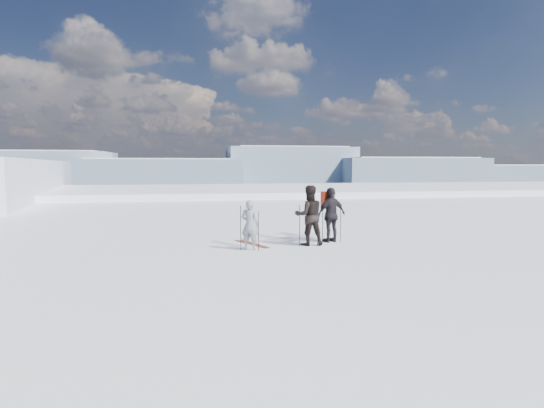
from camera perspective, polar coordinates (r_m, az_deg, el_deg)
The scene contains 8 objects.
lake_basin at distance 40.29m, azimuth -4.28°, elevation -7.78°, with size 820.00×820.00×71.62m.
far_mountain_range at distance 465.15m, azimuth -5.81°, elevation 4.05°, with size 770.00×110.00×53.00m.
skier_grey at distance 12.94m, azimuth -2.99°, elevation -2.82°, with size 0.56×0.37×1.54m, color gray.
skier_dark at distance 13.71m, azimuth 4.99°, elevation -1.53°, with size 0.94×0.74×1.94m, color black.
skier_pack at distance 14.35m, azimuth 7.98°, elevation -1.45°, with size 1.08×0.45×1.85m, color black.
backpack at distance 14.46m, azimuth 7.46°, elevation 3.40°, with size 0.39×0.22×0.57m, color red.
ski_poles at distance 13.56m, azimuth 3.46°, elevation -3.01°, with size 3.45×0.94×1.36m.
skis_loose at distance 13.95m, azimuth -2.68°, elevation -5.37°, with size 0.96×1.59×0.03m.
Camera 1 is at (-3.80, -9.06, 2.59)m, focal length 28.00 mm.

